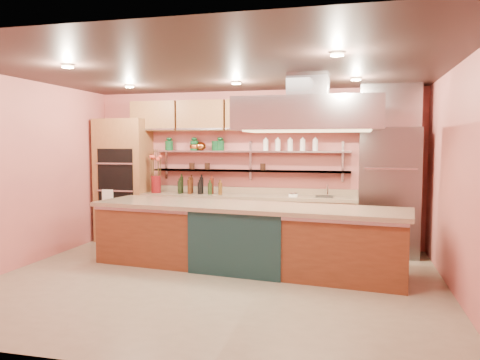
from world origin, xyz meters
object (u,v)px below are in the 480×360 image
(refrigerator, at_px, (388,192))
(island, at_px, (245,237))
(flower_vase, at_px, (156,184))
(copper_kettle, at_px, (201,146))
(kitchen_scale, at_px, (293,194))
(green_canister, at_px, (216,146))

(refrigerator, bearing_deg, island, -145.83)
(island, relative_size, flower_vase, 14.35)
(refrigerator, height_order, copper_kettle, refrigerator)
(island, bearing_deg, kitchen_scale, 76.51)
(island, relative_size, copper_kettle, 23.04)
(refrigerator, bearing_deg, copper_kettle, 176.04)
(green_canister, bearing_deg, flower_vase, -168.62)
(flower_vase, distance_m, green_canister, 1.32)
(refrigerator, xyz_separation_m, copper_kettle, (-3.32, 0.23, 0.74))
(island, height_order, kitchen_scale, kitchen_scale)
(green_canister, bearing_deg, refrigerator, -4.33)
(flower_vase, relative_size, kitchen_scale, 2.15)
(refrigerator, xyz_separation_m, island, (-2.09, -1.42, -0.58))
(refrigerator, distance_m, copper_kettle, 3.41)
(flower_vase, relative_size, copper_kettle, 1.61)
(refrigerator, relative_size, green_canister, 12.16)
(kitchen_scale, distance_m, green_canister, 1.70)
(island, distance_m, green_canister, 2.32)
(refrigerator, height_order, flower_vase, refrigerator)
(flower_vase, distance_m, copper_kettle, 1.09)
(green_canister, bearing_deg, copper_kettle, 180.00)
(refrigerator, distance_m, kitchen_scale, 1.57)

